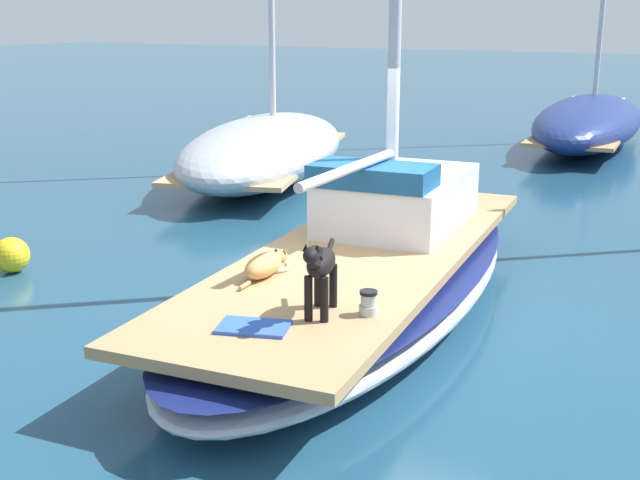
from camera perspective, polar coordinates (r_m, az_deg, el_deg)
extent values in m
plane|color=navy|center=(8.99, 2.95, -4.70)|extent=(120.00, 120.00, 0.00)
ellipsoid|color=#B2B7C1|center=(8.90, 2.97, -3.00)|extent=(3.02, 7.36, 0.56)
ellipsoid|color=navy|center=(8.84, 2.99, -1.90)|extent=(3.04, 7.40, 0.08)
cube|color=tan|center=(8.80, 3.00, -0.97)|extent=(2.53, 6.76, 0.10)
cylinder|color=silver|center=(8.43, 2.11, 4.95)|extent=(0.10, 2.20, 0.10)
cube|color=silver|center=(9.81, 5.47, 2.82)|extent=(1.56, 2.30, 0.60)
cube|color=navy|center=(9.03, 3.69, 4.48)|extent=(1.38, 0.80, 0.24)
ellipsoid|color=black|center=(6.80, 0.08, -1.56)|extent=(0.35, 0.56, 0.22)
cylinder|color=black|center=(6.70, 0.30, -4.14)|extent=(0.07, 0.07, 0.38)
cylinder|color=black|center=(6.72, -0.81, -4.06)|extent=(0.07, 0.07, 0.38)
cylinder|color=black|center=(7.03, 0.92, -3.17)|extent=(0.07, 0.07, 0.38)
cylinder|color=black|center=(7.06, -0.13, -3.09)|extent=(0.07, 0.07, 0.38)
cylinder|color=black|center=(6.55, -0.36, -1.22)|extent=(0.15, 0.21, 0.19)
ellipsoid|color=black|center=(6.42, -0.59, -1.05)|extent=(0.18, 0.25, 0.13)
cone|color=black|center=(6.39, -0.20, -0.55)|extent=(0.05, 0.05, 0.06)
cone|color=black|center=(6.41, -0.99, -0.51)|extent=(0.05, 0.05, 0.06)
torus|color=black|center=(6.55, -0.36, -1.22)|extent=(0.16, 0.15, 0.10)
cylinder|color=black|center=(7.13, 0.69, -0.50)|extent=(0.10, 0.23, 0.12)
ellipsoid|color=tan|center=(7.87, -3.93, -1.76)|extent=(0.31, 0.62, 0.22)
ellipsoid|color=tan|center=(8.19, -2.77, -1.12)|extent=(0.15, 0.21, 0.13)
cone|color=#45331C|center=(8.20, -3.06, -0.71)|extent=(0.05, 0.05, 0.05)
cone|color=#45331C|center=(8.16, -2.49, -0.78)|extent=(0.05, 0.05, 0.05)
cylinder|color=tan|center=(8.10, -3.63, -1.84)|extent=(0.07, 0.18, 0.06)
cylinder|color=tan|center=(8.05, -2.87, -1.94)|extent=(0.07, 0.18, 0.06)
cylinder|color=tan|center=(7.57, -5.23, -3.14)|extent=(0.05, 0.18, 0.04)
cylinder|color=#B7B7BC|center=(6.91, 3.35, -4.85)|extent=(0.16, 0.16, 0.08)
cylinder|color=#B7B7BC|center=(6.88, 3.36, -4.15)|extent=(0.13, 0.13, 0.10)
cylinder|color=black|center=(6.86, 3.37, -3.64)|extent=(0.15, 0.15, 0.03)
torus|color=beige|center=(8.12, -3.17, -1.86)|extent=(0.32, 0.32, 0.04)
cube|color=blue|center=(6.63, -4.63, -6.01)|extent=(0.64, 0.51, 0.03)
ellipsoid|color=#B2B7C1|center=(15.85, -3.83, 6.29)|extent=(4.48, 7.29, 1.15)
cube|color=tan|center=(15.87, -3.82, 5.85)|extent=(3.78, 6.49, 0.08)
cube|color=silver|center=(16.31, -3.39, 7.18)|extent=(1.98, 2.38, 0.52)
cube|color=navy|center=(14.70, -5.01, 5.92)|extent=(1.85, 2.34, 0.36)
ellipsoid|color=navy|center=(20.79, 18.06, 7.76)|extent=(2.66, 7.68, 1.15)
cube|color=tan|center=(20.80, 18.03, 7.42)|extent=(2.17, 6.90, 0.08)
cube|color=silver|center=(21.33, 18.29, 8.40)|extent=(1.37, 2.33, 0.52)
cube|color=navy|center=(19.47, 17.60, 7.61)|extent=(1.26, 2.33, 0.36)
sphere|color=yellow|center=(10.81, -20.53, -0.97)|extent=(0.44, 0.44, 0.44)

